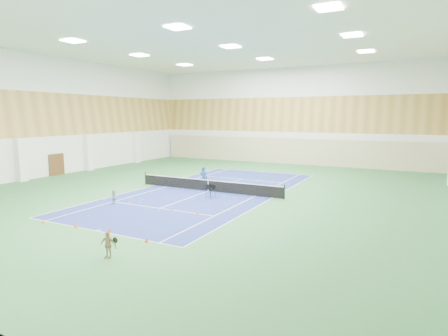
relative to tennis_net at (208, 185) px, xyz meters
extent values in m
plane|color=#2B6636|center=(0.00, 0.00, -0.55)|extent=(40.00, 40.00, 0.00)
cube|color=navy|center=(0.00, 0.00, -0.55)|extent=(10.97, 23.77, 0.01)
cube|color=#C6B793|center=(0.00, 19.75, 1.05)|extent=(35.40, 0.16, 3.20)
cube|color=#593319|center=(-17.92, 0.00, 0.55)|extent=(0.08, 1.80, 2.20)
imported|color=navy|center=(-0.97, 0.93, 0.37)|extent=(0.68, 0.45, 1.85)
imported|color=#9A9AA2|center=(-3.63, -6.79, -0.06)|extent=(0.49, 0.38, 0.98)
imported|color=tan|center=(3.28, -14.35, 0.03)|extent=(0.72, 0.40, 1.15)
cone|color=#F1530C|center=(-2.93, -5.97, -0.44)|extent=(0.20, 0.20, 0.22)
cone|color=#FF620D|center=(-0.82, -6.65, -0.45)|extent=(0.19, 0.19, 0.21)
cone|color=#FF5D0D|center=(1.03, -6.50, -0.45)|extent=(0.17, 0.17, 0.19)
cone|color=orange|center=(2.98, -6.54, -0.44)|extent=(0.20, 0.20, 0.22)
cone|color=#EB560C|center=(-3.64, -12.31, -0.44)|extent=(0.20, 0.20, 0.22)
cone|color=#E45A0C|center=(-1.45, -11.96, -0.42)|extent=(0.23, 0.23, 0.25)
cone|color=#F1460C|center=(0.77, -11.69, -0.42)|extent=(0.23, 0.23, 0.25)
cone|color=red|center=(3.48, -12.03, -0.44)|extent=(0.21, 0.21, 0.23)
camera|label=1|loc=(14.85, -25.73, 5.52)|focal=30.00mm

